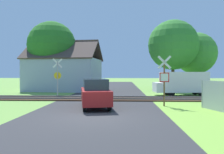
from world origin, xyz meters
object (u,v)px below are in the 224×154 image
(house, at_px, (64,73))
(mail_truck, at_px, (182,82))
(tree_right, at_px, (173,45))
(crossing_sign_far, at_px, (58,75))
(parked_car, at_px, (95,93))
(stop_sign_near, at_px, (164,78))
(tree_left, at_px, (52,46))
(tree_far, at_px, (195,53))

(house, distance_m, mail_truck, 14.01)
(tree_right, bearing_deg, mail_truck, -95.98)
(crossing_sign_far, xyz_separation_m, parked_car, (4.12, -5.85, -1.08))
(stop_sign_near, height_order, tree_left, tree_left)
(stop_sign_near, xyz_separation_m, house, (-9.86, 12.43, 0.27))
(tree_left, xyz_separation_m, tree_right, (14.98, 1.37, 0.16))
(stop_sign_near, height_order, parked_car, stop_sign_near)
(crossing_sign_far, distance_m, tree_far, 19.06)
(crossing_sign_far, distance_m, house, 7.47)
(tree_left, relative_size, mail_truck, 1.67)
(stop_sign_near, xyz_separation_m, mail_truck, (2.95, 6.83, -0.58))
(crossing_sign_far, height_order, house, house)
(tree_right, bearing_deg, tree_far, 31.10)
(stop_sign_near, distance_m, tree_far, 17.45)
(stop_sign_near, bearing_deg, tree_right, -100.24)
(tree_far, xyz_separation_m, tree_right, (-3.46, -2.09, 0.88))
(tree_right, relative_size, mail_truck, 1.74)
(tree_far, distance_m, mail_truck, 10.38)
(mail_truck, bearing_deg, tree_right, -10.62)
(house, xyz_separation_m, tree_right, (13.51, 1.14, 3.55))
(stop_sign_near, relative_size, tree_right, 0.37)
(tree_right, height_order, mail_truck, tree_right)
(mail_truck, bearing_deg, crossing_sign_far, 94.01)
(tree_left, xyz_separation_m, mail_truck, (14.28, -5.37, -4.25))
(tree_left, bearing_deg, mail_truck, -20.62)
(tree_left, height_order, mail_truck, tree_left)
(stop_sign_near, bearing_deg, mail_truck, -108.50)
(mail_truck, bearing_deg, house, 61.73)
(stop_sign_near, relative_size, tree_left, 0.39)
(house, height_order, mail_truck, house)
(stop_sign_near, xyz_separation_m, crossing_sign_far, (-8.50, 5.09, 0.15))
(tree_left, height_order, tree_right, tree_right)
(tree_left, bearing_deg, stop_sign_near, -47.12)
(stop_sign_near, xyz_separation_m, tree_left, (-11.33, 12.20, 3.67))
(crossing_sign_far, xyz_separation_m, tree_right, (12.16, 8.48, 3.68))
(stop_sign_near, distance_m, crossing_sign_far, 9.91)
(stop_sign_near, height_order, crossing_sign_far, crossing_sign_far)
(house, height_order, tree_right, tree_right)
(mail_truck, bearing_deg, tree_far, -29.89)
(house, bearing_deg, tree_left, -165.49)
(mail_truck, xyz_separation_m, parked_car, (-7.33, -7.59, -0.34))
(house, distance_m, tree_far, 17.48)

